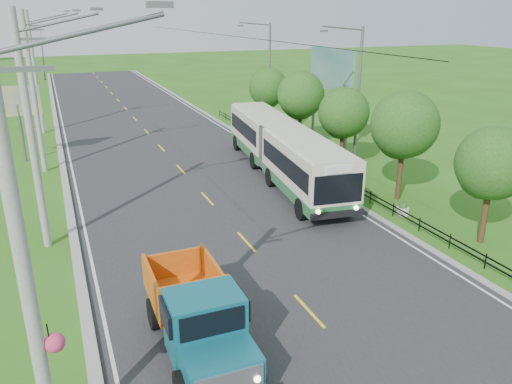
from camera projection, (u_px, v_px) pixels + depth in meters
ground at (309, 311)px, 17.30m from camera, size 240.00×240.00×0.00m
road at (174, 161)px, 34.71m from camera, size 14.00×120.00×0.02m
curb_left at (64, 172)px, 32.11m from camera, size 0.40×120.00×0.15m
curb_right at (268, 151)px, 37.25m from camera, size 0.30×120.00×0.10m
edge_line_left at (73, 172)px, 32.33m from camera, size 0.12×120.00×0.00m
edge_line_right at (261, 152)px, 37.08m from camera, size 0.12×120.00×0.00m
centre_dash at (309, 311)px, 17.29m from camera, size 0.12×2.20×0.00m
railing_right at (317, 168)px, 32.24m from camera, size 0.04×40.00×0.60m
pole_nearest at (26, 266)px, 10.07m from camera, size 3.51×0.44×10.00m
pole_near at (32, 133)px, 20.46m from camera, size 3.51×0.32×10.00m
pole_mid at (34, 93)px, 30.91m from camera, size 3.51×0.32×10.00m
pole_far at (35, 73)px, 41.35m from camera, size 3.51×0.32×10.00m
tree_second at (491, 166)px, 21.49m from camera, size 3.18×3.26×5.30m
tree_third at (403, 128)px, 26.56m from camera, size 3.60×3.62×6.00m
tree_fourth at (343, 115)px, 31.92m from camera, size 3.24×3.31×5.40m
tree_fifth at (301, 97)px, 37.05m from camera, size 3.48×3.52×5.80m
tree_back at (268, 89)px, 42.34m from camera, size 3.30×3.36×5.50m
streetlight_mid at (356, 94)px, 31.63m from camera, size 3.02×0.20×9.07m
streetlight_far at (268, 72)px, 43.82m from camera, size 3.02×0.20×9.07m
planter_near at (403, 209)px, 25.50m from camera, size 0.64×0.64×0.67m
planter_mid at (325, 167)px, 32.46m from camera, size 0.64×0.64×0.67m
planter_far at (274, 140)px, 39.43m from camera, size 0.64×0.64×0.67m
billboard_left at (17, 106)px, 33.49m from camera, size 3.00×0.20×5.20m
billboard_right at (331, 76)px, 37.30m from camera, size 0.24×6.00×7.30m
bus at (282, 147)px, 30.85m from camera, size 4.71×16.99×3.24m
dump_truck at (197, 312)px, 14.77m from camera, size 2.34×5.87×2.46m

